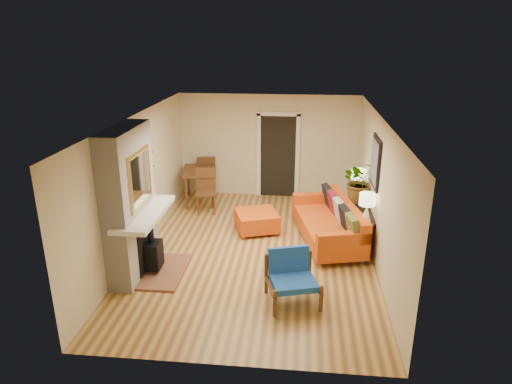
# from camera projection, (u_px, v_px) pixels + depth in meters

# --- Properties ---
(room_shell) EXTENTS (6.50, 6.50, 6.50)m
(room_shell) POSITION_uv_depth(u_px,v_px,m) (292.00, 155.00, 10.90)
(room_shell) COLOR tan
(room_shell) RESTS_ON ground
(fireplace) EXTENTS (1.09, 1.68, 2.60)m
(fireplace) POSITION_uv_depth(u_px,v_px,m) (132.00, 206.00, 7.75)
(fireplace) COLOR white
(fireplace) RESTS_ON ground
(sofa) EXTENTS (1.47, 2.46, 0.90)m
(sofa) POSITION_uv_depth(u_px,v_px,m) (332.00, 223.00, 9.21)
(sofa) COLOR silver
(sofa) RESTS_ON ground
(ottoman) EXTENTS (1.06, 1.06, 0.42)m
(ottoman) POSITION_uv_depth(u_px,v_px,m) (257.00, 220.00, 9.73)
(ottoman) COLOR silver
(ottoman) RESTS_ON ground
(blue_chair) EXTENTS (0.95, 0.94, 0.81)m
(blue_chair) POSITION_uv_depth(u_px,v_px,m) (291.00, 274.00, 7.20)
(blue_chair) COLOR brown
(blue_chair) RESTS_ON ground
(dining_table) EXTENTS (1.05, 1.95, 1.03)m
(dining_table) POSITION_uv_depth(u_px,v_px,m) (203.00, 176.00, 11.24)
(dining_table) COLOR brown
(dining_table) RESTS_ON ground
(console_table) EXTENTS (0.34, 1.85, 0.72)m
(console_table) POSITION_uv_depth(u_px,v_px,m) (360.00, 213.00, 9.25)
(console_table) COLOR black
(console_table) RESTS_ON ground
(lamp_near) EXTENTS (0.30, 0.30, 0.54)m
(lamp_near) POSITION_uv_depth(u_px,v_px,m) (367.00, 204.00, 8.35)
(lamp_near) COLOR white
(lamp_near) RESTS_ON console_table
(lamp_far) EXTENTS (0.30, 0.30, 0.54)m
(lamp_far) POSITION_uv_depth(u_px,v_px,m) (358.00, 178.00, 9.80)
(lamp_far) COLOR white
(lamp_far) RESTS_ON console_table
(houseplant) EXTENTS (0.99, 0.93, 0.88)m
(houseplant) POSITION_uv_depth(u_px,v_px,m) (361.00, 181.00, 9.30)
(houseplant) COLOR #1E5919
(houseplant) RESTS_ON console_table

